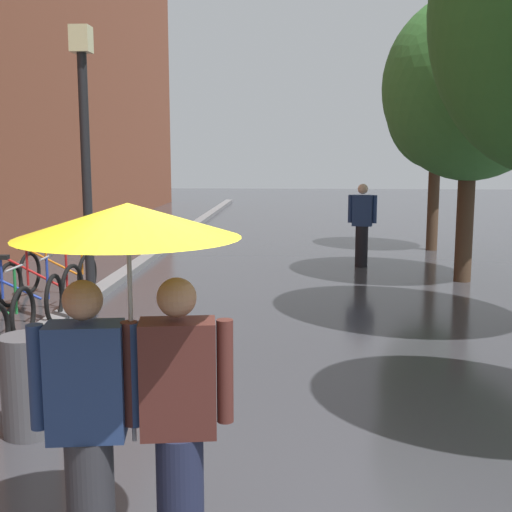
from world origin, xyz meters
The scene contains 10 objects.
kerb_strip centered at (-3.20, 10.00, 0.06)m, with size 0.30×36.00×0.12m, color slate.
street_tree_2 centered at (3.12, 8.65, 3.47)m, with size 3.12×3.12×5.14m.
street_tree_3 centered at (3.34, 12.61, 3.46)m, with size 2.40×2.40×5.01m.
parked_bicycle_2 centered at (-3.75, 5.15, 0.38)m, with size 1.11×0.74×0.96m.
parked_bicycle_3 centered at (-3.78, 6.04, 0.38)m, with size 1.15×0.82×0.96m.
parked_bicycle_4 centered at (-3.88, 7.06, 0.38)m, with size 1.14×0.80×0.96m.
couple_under_umbrella centered at (-0.78, -0.20, 1.42)m, with size 1.17×1.17×2.09m.
street_lamp_post centered at (-2.60, 4.78, 2.29)m, with size 0.24×0.24×3.88m.
litter_bin centered at (-2.14, 1.62, 0.42)m, with size 0.44×0.44×0.85m, color #4C4C51.
pedestrian_walking_midground centered at (1.41, 10.14, 0.91)m, with size 0.58×0.38×1.71m.
Camera 1 is at (0.09, -3.51, 2.34)m, focal length 46.38 mm.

